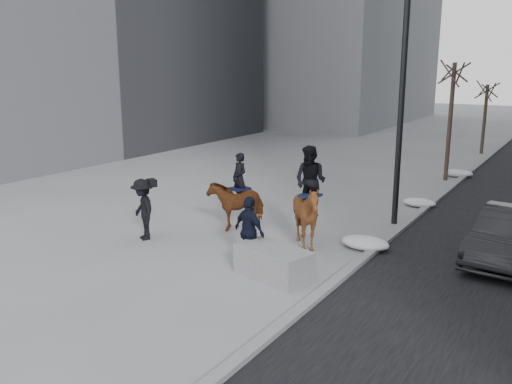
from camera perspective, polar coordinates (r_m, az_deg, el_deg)
The scene contains 12 objects.
ground at distance 14.16m, azimuth -2.59°, elevation -6.87°, with size 120.00×120.00×0.00m, color gray.
curb at distance 21.95m, azimuth 19.17°, elevation -0.11°, with size 0.25×90.00×0.12m, color gray.
planter at distance 12.77m, azimuth 1.85°, elevation -7.43°, with size 1.82×0.91×0.73m, color gray.
car_near at distance 15.15m, azimuth 25.06°, elevation -4.16°, with size 1.40×4.02×1.32m, color black.
tree_near at distance 24.35m, azimuth 19.79°, elevation 7.53°, with size 1.20×1.20×5.49m, color #3C2C23, non-canonical shape.
tree_far at distance 32.56m, azimuth 22.95°, elevation 7.41°, with size 1.20×1.20×4.20m, color #3A2D22, non-canonical shape.
mounted_left at distance 16.56m, azimuth -1.98°, elevation -0.80°, with size 1.35×1.92×2.27m.
mounted_right at distance 14.64m, azimuth 5.47°, elevation -1.66°, with size 1.56×1.73×2.78m.
feeder at distance 13.34m, azimuth -0.69°, elevation -4.16°, with size 1.11×1.00×1.75m.
camera_crew at distance 15.64m, azimuth -11.81°, elevation -1.77°, with size 1.31×1.14×1.75m.
lamppost at distance 16.68m, azimuth 15.07°, elevation 13.27°, with size 0.25×2.65×9.09m.
snow_piles at distance 19.89m, azimuth 16.88°, elevation -0.98°, with size 1.33×12.13×0.34m.
Camera 1 is at (7.57, -10.92, 4.90)m, focal length 38.00 mm.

